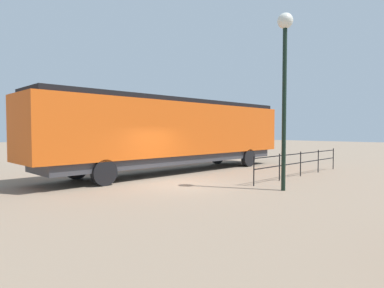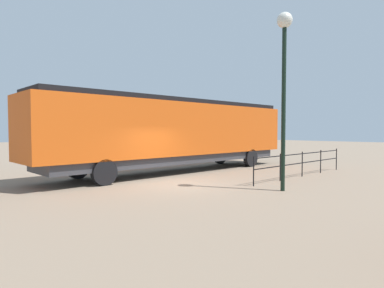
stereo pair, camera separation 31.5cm
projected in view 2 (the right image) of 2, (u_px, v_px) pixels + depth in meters
The scene contains 4 objects.
ground_plane at pixel (177, 184), 13.84m from camera, with size 120.00×120.00×0.00m, color #84705B.
locomotive at pixel (184, 131), 18.28m from camera, with size 2.88×15.91×3.99m.
lamp_post at pixel (284, 60), 12.13m from camera, with size 0.58×0.58×6.69m.
platform_fence at pixel (302, 160), 16.11m from camera, with size 0.05×8.20×1.24m.
Camera 2 is at (10.39, -9.02, 2.30)m, focal length 30.37 mm.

